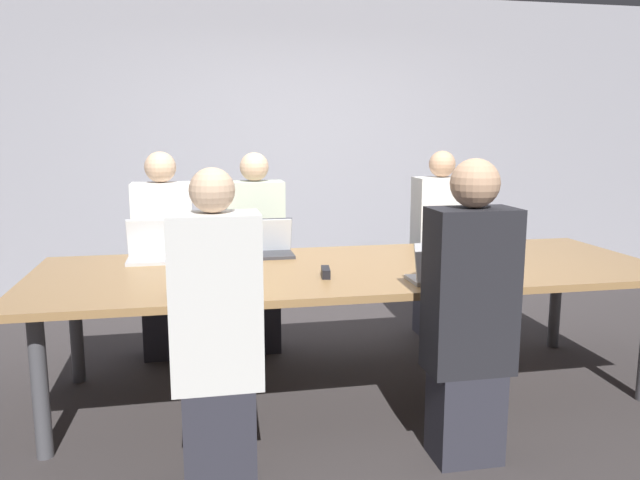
% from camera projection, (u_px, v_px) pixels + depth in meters
% --- Properties ---
extents(ground_plane, '(24.00, 24.00, 0.00)m').
position_uv_depth(ground_plane, '(351.00, 390.00, 3.84)').
color(ground_plane, '#383333').
extents(curtain_wall, '(12.00, 0.06, 2.80)m').
position_uv_depth(curtain_wall, '(292.00, 150.00, 5.80)').
color(curtain_wall, '#9999A3').
rests_on(curtain_wall, ground_plane).
extents(conference_table, '(3.69, 1.32, 0.78)m').
position_uv_depth(conference_table, '(352.00, 276.00, 3.72)').
color(conference_table, '#9E7547').
rests_on(conference_table, ground_plane).
extents(laptop_far_right, '(0.32, 0.26, 0.26)m').
position_uv_depth(laptop_far_right, '(478.00, 236.00, 4.35)').
color(laptop_far_right, '#333338').
rests_on(laptop_far_right, conference_table).
extents(person_far_right, '(0.40, 0.24, 1.43)m').
position_uv_depth(person_far_right, '(439.00, 247.00, 4.81)').
color(person_far_right, '#2D2D38').
rests_on(person_far_right, ground_plane).
extents(laptop_far_midleft, '(0.33, 0.24, 0.24)m').
position_uv_depth(laptop_far_midleft, '(267.00, 245.00, 4.03)').
color(laptop_far_midleft, '#333338').
rests_on(laptop_far_midleft, conference_table).
extents(person_far_midleft, '(0.40, 0.24, 1.43)m').
position_uv_depth(person_far_midleft, '(256.00, 257.00, 4.44)').
color(person_far_midleft, '#2D2D38').
rests_on(person_far_midleft, ground_plane).
extents(cup_far_midleft, '(0.08, 0.08, 0.09)m').
position_uv_depth(cup_far_midleft, '(231.00, 252.00, 3.94)').
color(cup_far_midleft, white).
rests_on(cup_far_midleft, conference_table).
extents(laptop_near_midright, '(0.35, 0.22, 0.22)m').
position_uv_depth(laptop_near_midright, '(444.00, 271.00, 3.31)').
color(laptop_near_midright, '#B7B7BC').
rests_on(laptop_near_midright, conference_table).
extents(person_near_midright, '(0.40, 0.24, 1.46)m').
position_uv_depth(person_near_midright, '(469.00, 317.00, 2.93)').
color(person_near_midright, '#2D2D38').
rests_on(person_near_midright, ground_plane).
extents(cup_near_midright, '(0.07, 0.07, 0.10)m').
position_uv_depth(cup_near_midright, '(481.00, 270.00, 3.41)').
color(cup_near_midright, '#232328').
rests_on(cup_near_midright, conference_table).
extents(laptop_near_left, '(0.37, 0.26, 0.26)m').
position_uv_depth(laptop_near_left, '(205.00, 280.00, 3.05)').
color(laptop_near_left, gray).
rests_on(laptop_near_left, conference_table).
extents(person_near_left, '(0.40, 0.24, 1.43)m').
position_uv_depth(person_near_left, '(216.00, 334.00, 2.76)').
color(person_near_left, '#2D2D38').
rests_on(person_near_left, ground_plane).
extents(laptop_far_left, '(0.32, 0.26, 0.26)m').
position_uv_depth(laptop_far_left, '(153.00, 249.00, 3.88)').
color(laptop_far_left, '#B7B7BC').
rests_on(laptop_far_left, conference_table).
extents(person_far_left, '(0.40, 0.24, 1.44)m').
position_uv_depth(person_far_left, '(164.00, 259.00, 4.32)').
color(person_far_left, '#2D2D38').
rests_on(person_far_left, ground_plane).
extents(bottle_far_left, '(0.07, 0.07, 0.26)m').
position_uv_depth(bottle_far_left, '(200.00, 247.00, 3.74)').
color(bottle_far_left, green).
rests_on(bottle_far_left, conference_table).
extents(stapler, '(0.07, 0.15, 0.05)m').
position_uv_depth(stapler, '(326.00, 272.00, 3.45)').
color(stapler, black).
rests_on(stapler, conference_table).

